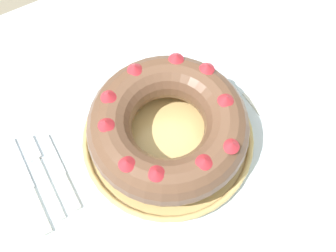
# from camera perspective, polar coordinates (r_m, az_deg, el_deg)

# --- Properties ---
(ground_plane) EXTENTS (8.00, 8.00, 0.00)m
(ground_plane) POSITION_cam_1_polar(r_m,az_deg,el_deg) (1.52, 1.56, -14.67)
(ground_plane) COLOR gray
(dining_table) EXTENTS (1.54, 1.03, 0.77)m
(dining_table) POSITION_cam_1_polar(r_m,az_deg,el_deg) (0.86, 2.67, -5.53)
(dining_table) COLOR silver
(dining_table) RESTS_ON ground_plane
(serving_dish) EXTENTS (0.34, 0.34, 0.02)m
(serving_dish) POSITION_cam_1_polar(r_m,az_deg,el_deg) (0.78, 0.00, -1.67)
(serving_dish) COLOR tan
(serving_dish) RESTS_ON dining_table
(bundt_cake) EXTENTS (0.31, 0.31, 0.10)m
(bundt_cake) POSITION_cam_1_polar(r_m,az_deg,el_deg) (0.74, -0.00, 0.03)
(bundt_cake) COLOR brown
(bundt_cake) RESTS_ON serving_dish
(fork) EXTENTS (0.02, 0.19, 0.01)m
(fork) POSITION_cam_1_polar(r_m,az_deg,el_deg) (0.80, -17.92, -6.12)
(fork) COLOR white
(fork) RESTS_ON dining_table
(serving_knife) EXTENTS (0.02, 0.21, 0.01)m
(serving_knife) POSITION_cam_1_polar(r_m,az_deg,el_deg) (0.79, -19.31, -8.87)
(serving_knife) COLOR white
(serving_knife) RESTS_ON dining_table
(cake_knife) EXTENTS (0.02, 0.17, 0.01)m
(cake_knife) POSITION_cam_1_polar(r_m,az_deg,el_deg) (0.79, -15.12, -7.08)
(cake_knife) COLOR white
(cake_knife) RESTS_ON dining_table
(napkin) EXTENTS (0.14, 0.10, 0.00)m
(napkin) POSITION_cam_1_polar(r_m,az_deg,el_deg) (0.87, 16.27, 4.20)
(napkin) COLOR white
(napkin) RESTS_ON dining_table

